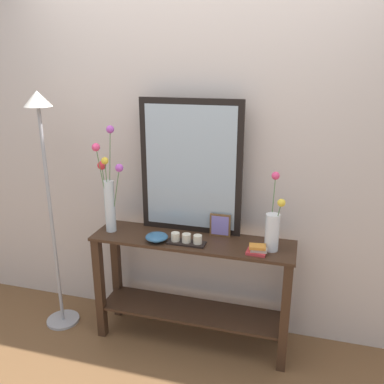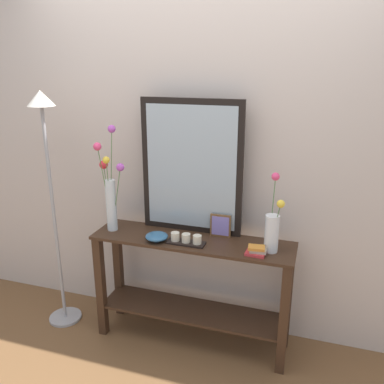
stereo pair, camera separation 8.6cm
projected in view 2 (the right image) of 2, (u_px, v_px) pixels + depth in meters
The scene contains 11 objects.
ground_plane at pixel (192, 339), 2.87m from camera, with size 7.00×6.00×0.02m, color brown.
wall_back at pixel (205, 144), 2.71m from camera, with size 6.40×0.08×2.70m, color beige.
console_table at pixel (192, 280), 2.72m from camera, with size 1.34×0.34×0.77m.
mirror_leaning at pixel (191, 168), 2.63m from camera, with size 0.69×0.03×0.89m.
tall_vase_left at pixel (110, 191), 2.70m from camera, with size 0.22×0.16×0.72m.
vase_right at pixel (272, 229), 2.42m from camera, with size 0.11×0.14×0.48m.
candle_tray at pixel (186, 240), 2.56m from camera, with size 0.24×0.09×0.07m.
picture_frame_small at pixel (220, 226), 2.65m from camera, with size 0.14×0.01×0.15m.
decorative_bowl at pixel (157, 236), 2.60m from camera, with size 0.15×0.15×0.05m.
book_stack at pixel (257, 251), 2.42m from camera, with size 0.13×0.10×0.05m.
floor_lamp at pixel (49, 174), 2.73m from camera, with size 0.24×0.24×1.71m.
Camera 2 is at (0.73, -2.29, 1.88)m, focal length 37.56 mm.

